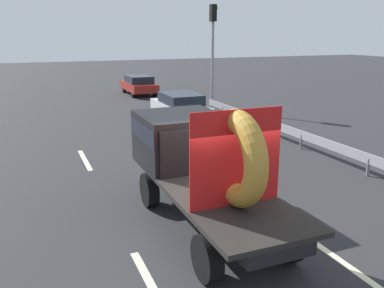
{
  "coord_description": "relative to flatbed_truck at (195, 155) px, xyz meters",
  "views": [
    {
      "loc": [
        -3.83,
        -7.31,
        4.29
      ],
      "look_at": [
        -0.27,
        1.28,
        1.76
      ],
      "focal_mm": 38.08,
      "sensor_mm": 36.0,
      "label": 1
    }
  ],
  "objects": [
    {
      "name": "ground_plane",
      "position": [
        0.27,
        -1.12,
        -1.52
      ],
      "size": [
        120.0,
        120.0,
        0.0
      ],
      "primitive_type": "plane",
      "color": "#28282B"
    },
    {
      "name": "flatbed_truck",
      "position": [
        0.0,
        0.0,
        0.0
      ],
      "size": [
        2.02,
        5.64,
        2.96
      ],
      "color": "black",
      "rests_on": "ground_plane"
    },
    {
      "name": "distant_sedan",
      "position": [
        3.65,
        10.51,
        -0.77
      ],
      "size": [
        1.84,
        4.29,
        1.4
      ],
      "color": "black",
      "rests_on": "ground_plane"
    },
    {
      "name": "traffic_light",
      "position": [
        6.48,
        12.79,
        2.28
      ],
      "size": [
        0.42,
        0.36,
        5.82
      ],
      "color": "gray",
      "rests_on": "ground_plane"
    },
    {
      "name": "guardrail",
      "position": [
        6.08,
        5.56,
        -0.99
      ],
      "size": [
        0.1,
        13.37,
        0.71
      ],
      "color": "gray",
      "rests_on": "ground_plane"
    },
    {
      "name": "lane_dash_left_near",
      "position": [
        -1.83,
        -2.43,
        -1.51
      ],
      "size": [
        0.16,
        2.48,
        0.01
      ],
      "primitive_type": "cube",
      "rotation": [
        0.0,
        0.0,
        1.57
      ],
      "color": "beige",
      "rests_on": "ground_plane"
    },
    {
      "name": "lane_dash_left_far",
      "position": [
        -1.83,
        5.58,
        -1.51
      ],
      "size": [
        0.16,
        2.5,
        0.01
      ],
      "primitive_type": "cube",
      "rotation": [
        0.0,
        0.0,
        1.57
      ],
      "color": "beige",
      "rests_on": "ground_plane"
    },
    {
      "name": "lane_dash_right_near",
      "position": [
        1.83,
        -3.06,
        -1.51
      ],
      "size": [
        0.16,
        2.16,
        0.01
      ],
      "primitive_type": "cube",
      "rotation": [
        0.0,
        0.0,
        1.57
      ],
      "color": "beige",
      "rests_on": "ground_plane"
    },
    {
      "name": "lane_dash_right_far",
      "position": [
        1.83,
        4.86,
        -1.51
      ],
      "size": [
        0.16,
        2.76,
        0.01
      ],
      "primitive_type": "cube",
      "rotation": [
        0.0,
        0.0,
        1.57
      ],
      "color": "beige",
      "rests_on": "ground_plane"
    },
    {
      "name": "oncoming_car",
      "position": [
        4.16,
        20.25,
        -0.79
      ],
      "size": [
        1.79,
        4.17,
        1.36
      ],
      "color": "black",
      "rests_on": "ground_plane"
    }
  ]
}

